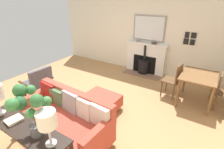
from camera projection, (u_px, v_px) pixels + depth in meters
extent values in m
cube|color=#A87A4C|center=(86.00, 107.00, 4.13)|extent=(5.65, 6.09, 0.01)
cube|color=silver|center=(138.00, 32.00, 5.75)|extent=(0.12, 6.09, 2.63)
cube|color=brown|center=(141.00, 75.00, 5.77)|extent=(0.36, 1.24, 0.03)
cube|color=white|center=(146.00, 59.00, 5.79)|extent=(0.19, 1.31, 0.99)
cube|color=black|center=(144.00, 64.00, 5.80)|extent=(0.06, 0.77, 0.59)
cylinder|color=black|center=(144.00, 67.00, 5.80)|extent=(0.36, 0.36, 0.44)
cylinder|color=black|center=(144.00, 60.00, 5.70)|extent=(0.38, 0.38, 0.02)
cylinder|color=black|center=(145.00, 53.00, 5.60)|extent=(0.07, 0.07, 0.49)
cube|color=white|center=(147.00, 44.00, 5.55)|extent=(0.24, 1.39, 0.05)
cube|color=gray|center=(149.00, 28.00, 5.42)|extent=(0.04, 1.03, 0.79)
cube|color=silver|center=(149.00, 28.00, 5.41)|extent=(0.01, 0.95, 0.71)
cylinder|color=#9E9384|center=(138.00, 41.00, 5.68)|extent=(0.14, 0.14, 0.04)
torus|color=#9E9384|center=(138.00, 41.00, 5.67)|extent=(0.14, 0.14, 0.01)
cylinder|color=#47382D|center=(154.00, 43.00, 5.41)|extent=(0.16, 0.16, 0.04)
torus|color=#47382D|center=(154.00, 43.00, 5.41)|extent=(0.16, 0.16, 0.01)
cylinder|color=#B2B2B7|center=(26.00, 128.00, 3.40)|extent=(0.04, 0.04, 0.10)
cylinder|color=#B2B2B7|center=(53.00, 112.00, 3.87)|extent=(0.04, 0.04, 0.10)
cylinder|color=#B2B2B7|center=(107.00, 142.00, 3.08)|extent=(0.04, 0.04, 0.10)
cube|color=#B74233|center=(63.00, 125.00, 3.14)|extent=(0.89, 1.83, 0.36)
cube|color=#B74233|center=(75.00, 99.00, 3.24)|extent=(0.24, 1.79, 0.38)
cube|color=#B74233|center=(34.00, 98.00, 3.47)|extent=(0.76, 0.16, 0.18)
cube|color=#B74233|center=(98.00, 133.00, 2.59)|extent=(0.76, 0.16, 0.18)
cube|color=maroon|center=(48.00, 92.00, 3.52)|extent=(0.18, 0.40, 0.39)
cube|color=#4C6B47|center=(58.00, 97.00, 3.38)|extent=(0.13, 0.34, 0.34)
cube|color=#99999E|center=(71.00, 102.00, 3.18)|extent=(0.19, 0.41, 0.40)
cube|color=beige|center=(83.00, 109.00, 3.02)|extent=(0.17, 0.38, 0.37)
cube|color=beige|center=(100.00, 116.00, 2.82)|extent=(0.16, 0.39, 0.38)
cylinder|color=#B2B2B7|center=(84.00, 109.00, 3.98)|extent=(0.03, 0.03, 0.09)
cylinder|color=#B2B2B7|center=(106.00, 119.00, 3.66)|extent=(0.03, 0.03, 0.09)
cylinder|color=#B2B2B7|center=(98.00, 99.00, 4.37)|extent=(0.03, 0.03, 0.09)
cylinder|color=#B2B2B7|center=(119.00, 107.00, 4.05)|extent=(0.03, 0.03, 0.09)
cube|color=#B74233|center=(101.00, 101.00, 3.94)|extent=(0.68, 0.81, 0.28)
cube|color=#4C3321|center=(42.00, 83.00, 4.90)|extent=(0.05, 0.05, 0.34)
cube|color=#4C3321|center=(24.00, 90.00, 4.52)|extent=(0.05, 0.05, 0.34)
cube|color=#4C3321|center=(52.00, 88.00, 4.64)|extent=(0.05, 0.05, 0.34)
cube|color=#4C3321|center=(35.00, 96.00, 4.27)|extent=(0.05, 0.05, 0.34)
cube|color=#4C4C56|center=(37.00, 83.00, 4.50)|extent=(0.64, 0.60, 0.08)
cube|color=#4C4C56|center=(41.00, 77.00, 4.27)|extent=(0.61, 0.15, 0.41)
cube|color=#4C3321|center=(47.00, 75.00, 4.70)|extent=(0.08, 0.53, 0.04)
cube|color=#4C3321|center=(25.00, 84.00, 4.23)|extent=(0.08, 0.53, 0.04)
cube|color=black|center=(12.00, 123.00, 3.07)|extent=(0.04, 0.04, 0.72)
cube|color=black|center=(24.00, 128.00, 2.43)|extent=(0.38, 1.55, 0.03)
cylinder|color=#B2B2B7|center=(1.00, 113.00, 2.70)|extent=(0.14, 0.14, 0.02)
cylinder|color=#B2B2B7|center=(51.00, 143.00, 2.14)|extent=(0.14, 0.14, 0.02)
cylinder|color=#B2B2B7|center=(50.00, 135.00, 2.09)|extent=(0.03, 0.03, 0.26)
cylinder|color=white|center=(47.00, 119.00, 1.99)|extent=(0.23, 0.23, 0.21)
cylinder|color=#4C4C51|center=(37.00, 130.00, 2.26)|extent=(0.17, 0.17, 0.16)
cylinder|color=brown|center=(34.00, 116.00, 2.17)|extent=(0.02, 0.02, 0.28)
sphere|color=#387A3D|center=(12.00, 105.00, 1.94)|extent=(0.16, 0.16, 0.16)
sphere|color=#387A3D|center=(30.00, 113.00, 1.99)|extent=(0.12, 0.12, 0.12)
sphere|color=#2D6633|center=(37.00, 101.00, 1.97)|extent=(0.16, 0.16, 0.16)
sphere|color=#2D6633|center=(43.00, 102.00, 2.14)|extent=(0.11, 0.11, 0.11)
sphere|color=#387A3D|center=(47.00, 101.00, 2.24)|extent=(0.13, 0.13, 0.13)
sphere|color=#387A3D|center=(31.00, 90.00, 2.22)|extent=(0.13, 0.13, 0.13)
sphere|color=#2D6633|center=(20.00, 90.00, 2.15)|extent=(0.17, 0.17, 0.17)
sphere|color=#26562D|center=(20.00, 103.00, 2.09)|extent=(0.18, 0.18, 0.18)
cube|color=beige|center=(14.00, 120.00, 2.53)|extent=(0.22, 0.20, 0.02)
cube|color=beige|center=(14.00, 119.00, 2.52)|extent=(0.24, 0.21, 0.02)
cylinder|color=brown|center=(185.00, 80.00, 4.64)|extent=(0.05, 0.05, 0.72)
cylinder|color=brown|center=(177.00, 94.00, 4.00)|extent=(0.05, 0.05, 0.72)
cylinder|color=brown|center=(213.00, 86.00, 4.32)|extent=(0.05, 0.05, 0.72)
cylinder|color=brown|center=(210.00, 102.00, 3.67)|extent=(0.05, 0.05, 0.72)
cube|color=brown|center=(199.00, 76.00, 4.00)|extent=(0.94, 0.77, 0.03)
cylinder|color=brown|center=(166.00, 84.00, 4.71)|extent=(0.04, 0.04, 0.44)
cylinder|color=brown|center=(161.00, 89.00, 4.49)|extent=(0.04, 0.04, 0.44)
cylinder|color=brown|center=(178.00, 88.00, 4.53)|extent=(0.04, 0.04, 0.44)
cylinder|color=brown|center=(173.00, 93.00, 4.30)|extent=(0.04, 0.04, 0.44)
cube|color=brown|center=(171.00, 80.00, 4.41)|extent=(0.45, 0.45, 0.02)
cube|color=brown|center=(179.00, 74.00, 4.21)|extent=(0.36, 0.08, 0.45)
cylinder|color=brown|center=(214.00, 103.00, 3.89)|extent=(0.03, 0.03, 0.42)
cylinder|color=brown|center=(216.00, 97.00, 4.13)|extent=(0.03, 0.03, 0.42)
cube|color=brown|center=(220.00, 83.00, 3.83)|extent=(0.36, 0.06, 0.44)
cube|color=black|center=(187.00, 35.00, 4.92)|extent=(0.02, 0.12, 0.17)
cube|color=black|center=(194.00, 35.00, 4.83)|extent=(0.02, 0.14, 0.15)
cube|color=black|center=(186.00, 41.00, 4.99)|extent=(0.02, 0.14, 0.17)
cube|color=black|center=(192.00, 42.00, 4.91)|extent=(0.02, 0.13, 0.16)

